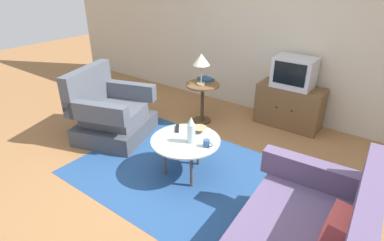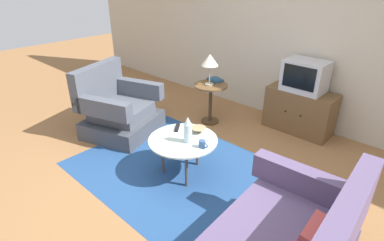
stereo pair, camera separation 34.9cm
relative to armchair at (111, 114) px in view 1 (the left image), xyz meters
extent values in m
plane|color=olive|center=(1.42, -0.29, -0.32)|extent=(16.00, 16.00, 0.00)
cube|color=#BCB29E|center=(1.42, 2.08, 1.03)|extent=(9.00, 0.12, 2.70)
cube|color=navy|center=(1.38, -0.11, -0.32)|extent=(2.53, 1.83, 0.00)
cube|color=#3E424B|center=(0.06, 0.02, -0.20)|extent=(1.11, 1.16, 0.24)
cube|color=#4C515B|center=(0.06, 0.02, 0.01)|extent=(0.89, 0.85, 0.18)
cube|color=#4C515B|center=(-0.28, -0.09, 0.37)|extent=(0.43, 0.93, 0.53)
cube|color=#4C515B|center=(0.18, -0.36, 0.22)|extent=(0.86, 0.40, 0.23)
cube|color=#4C515B|center=(-0.07, 0.40, 0.22)|extent=(0.86, 0.40, 0.23)
cube|color=#5B4C70|center=(3.17, -0.69, 0.35)|extent=(0.23, 1.53, 0.49)
cube|color=#5B4C70|center=(2.73, -0.02, 0.21)|extent=(0.94, 0.19, 0.22)
cube|color=#C64C47|center=(3.03, -0.63, 0.24)|extent=(0.18, 0.29, 0.30)
cylinder|color=#B2C6C1|center=(1.38, -0.11, 0.12)|extent=(0.76, 0.76, 0.02)
cylinder|color=#4C4742|center=(1.39, 0.13, -0.11)|extent=(0.04, 0.04, 0.43)
cylinder|color=#4C4742|center=(1.20, -0.25, -0.11)|extent=(0.04, 0.04, 0.43)
cylinder|color=#4C4742|center=(1.57, -0.25, -0.11)|extent=(0.04, 0.04, 0.43)
cylinder|color=brown|center=(0.76, 1.11, 0.27)|extent=(0.49, 0.49, 0.02)
cylinder|color=#47311C|center=(0.76, 1.11, -0.03)|extent=(0.05, 0.05, 0.58)
cylinder|color=#47311C|center=(0.76, 1.11, -0.31)|extent=(0.27, 0.27, 0.02)
cube|color=brown|center=(1.86, 1.77, -0.01)|extent=(0.92, 0.42, 0.61)
sphere|color=black|center=(1.75, 1.55, 0.02)|extent=(0.02, 0.02, 0.02)
sphere|color=black|center=(1.97, 1.55, 0.02)|extent=(0.02, 0.02, 0.02)
cube|color=#B7B7BC|center=(1.86, 1.77, 0.50)|extent=(0.54, 0.40, 0.42)
cube|color=black|center=(1.86, 1.56, 0.53)|extent=(0.44, 0.01, 0.30)
cylinder|color=#9E937A|center=(0.75, 1.09, 0.29)|extent=(0.13, 0.13, 0.02)
cylinder|color=#9E937A|center=(0.75, 1.09, 0.44)|extent=(0.02, 0.02, 0.27)
cone|color=beige|center=(0.75, 1.09, 0.65)|extent=(0.24, 0.24, 0.16)
cylinder|color=silver|center=(1.46, -0.11, 0.23)|extent=(0.09, 0.09, 0.21)
cone|color=silver|center=(1.46, -0.11, 0.38)|extent=(0.08, 0.08, 0.08)
cylinder|color=#335184|center=(1.65, -0.09, 0.17)|extent=(0.07, 0.07, 0.08)
torus|color=#335184|center=(1.70, -0.09, 0.17)|extent=(0.06, 0.01, 0.06)
cone|color=tan|center=(1.40, 0.13, 0.15)|extent=(0.17, 0.17, 0.05)
cube|color=black|center=(1.16, 0.02, 0.14)|extent=(0.14, 0.17, 0.02)
cube|color=navy|center=(0.70, 1.29, 0.30)|extent=(0.26, 0.23, 0.03)
camera|label=1|loc=(3.15, -2.38, 1.78)|focal=28.57mm
camera|label=2|loc=(3.42, -2.16, 1.78)|focal=28.57mm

